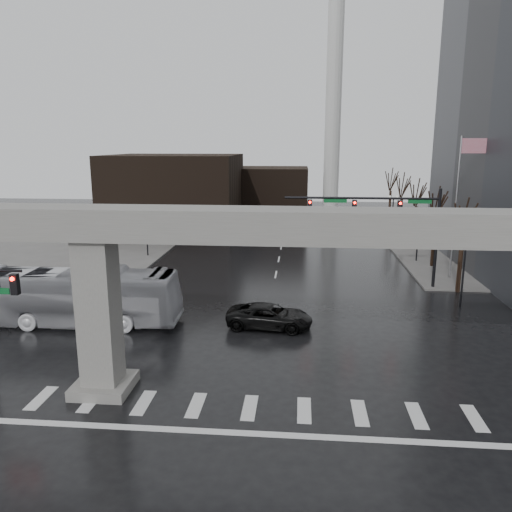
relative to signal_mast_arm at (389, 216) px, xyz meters
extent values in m
plane|color=black|center=(-8.99, -18.80, -5.83)|extent=(160.00, 160.00, 0.00)
cube|color=slate|center=(-34.99, 17.20, -5.75)|extent=(28.00, 36.00, 0.15)
cube|color=gray|center=(-8.99, -18.80, 2.17)|extent=(48.00, 2.20, 1.40)
cube|color=gray|center=(-15.99, -18.80, -2.18)|extent=(1.60, 1.60, 7.30)
cube|color=gray|center=(-15.99, -18.80, -5.58)|extent=(2.60, 2.60, 0.50)
cube|color=black|center=(-22.99, 23.20, -0.83)|extent=(16.00, 14.00, 10.00)
cube|color=black|center=(-10.99, 33.20, -1.83)|extent=(10.00, 10.00, 8.00)
cylinder|color=silver|center=(-2.99, 27.20, 9.17)|extent=(2.00, 2.00, 30.00)
cylinder|color=gray|center=(-2.99, 27.20, -5.23)|extent=(3.60, 3.60, 1.20)
cylinder|color=black|center=(3.81, 0.00, -1.83)|extent=(0.24, 0.24, 8.00)
cylinder|color=black|center=(-2.19, 0.00, 1.37)|extent=(12.00, 0.18, 0.18)
cube|color=black|center=(0.81, 0.00, 0.72)|extent=(0.35, 0.30, 1.00)
cube|color=black|center=(-2.69, 0.00, 0.72)|extent=(0.35, 0.30, 1.00)
cube|color=black|center=(-6.19, 0.00, 0.72)|extent=(0.35, 0.30, 1.00)
sphere|color=#FF0C05|center=(0.81, -0.18, 1.02)|extent=(0.20, 0.20, 0.20)
cube|color=#0D5E28|center=(2.31, 0.00, 1.17)|extent=(1.80, 0.05, 0.35)
cube|color=#0D5E28|center=(-4.19, 0.00, 1.17)|extent=(1.80, 0.05, 0.35)
cylinder|color=black|center=(-20.79, -18.30, -0.23)|extent=(2.00, 0.14, 0.14)
cube|color=black|center=(-20.19, -18.30, -0.88)|extent=(0.35, 0.30, 1.00)
cylinder|color=silver|center=(6.01, 3.20, 0.17)|extent=(0.12, 0.12, 12.00)
cube|color=#B6132F|center=(7.01, 3.20, 5.37)|extent=(2.00, 0.03, 1.20)
cylinder|color=black|center=(4.51, -4.80, -3.43)|extent=(0.14, 0.14, 4.80)
cube|color=black|center=(4.51, -4.80, -1.08)|extent=(0.90, 0.06, 0.06)
sphere|color=silver|center=(4.06, -4.80, -0.88)|extent=(0.32, 0.32, 0.32)
sphere|color=silver|center=(4.96, -4.80, -0.88)|extent=(0.32, 0.32, 0.32)
cylinder|color=black|center=(4.51, 9.20, -3.43)|extent=(0.14, 0.14, 4.80)
cube|color=black|center=(4.51, 9.20, -1.08)|extent=(0.90, 0.06, 0.06)
sphere|color=silver|center=(4.06, 9.20, -0.88)|extent=(0.32, 0.32, 0.32)
sphere|color=silver|center=(4.96, 9.20, -0.88)|extent=(0.32, 0.32, 0.32)
cylinder|color=black|center=(4.51, 23.20, -3.43)|extent=(0.14, 0.14, 4.80)
cube|color=black|center=(4.51, 23.20, -1.08)|extent=(0.90, 0.06, 0.06)
sphere|color=silver|center=(4.06, 23.20, -0.88)|extent=(0.32, 0.32, 0.32)
sphere|color=silver|center=(4.96, 23.20, -0.88)|extent=(0.32, 0.32, 0.32)
cylinder|color=black|center=(-22.49, -4.80, -3.43)|extent=(0.14, 0.14, 4.80)
cube|color=black|center=(-22.49, -4.80, -1.08)|extent=(0.90, 0.06, 0.06)
sphere|color=silver|center=(-22.94, -4.80, -0.88)|extent=(0.32, 0.32, 0.32)
sphere|color=silver|center=(-22.04, -4.80, -0.88)|extent=(0.32, 0.32, 0.32)
cylinder|color=black|center=(-22.49, 9.20, -3.43)|extent=(0.14, 0.14, 4.80)
cube|color=black|center=(-22.49, 9.20, -1.08)|extent=(0.90, 0.06, 0.06)
sphere|color=silver|center=(-22.94, 9.20, -0.88)|extent=(0.32, 0.32, 0.32)
sphere|color=silver|center=(-22.04, 9.20, -0.88)|extent=(0.32, 0.32, 0.32)
cylinder|color=black|center=(-22.49, 23.20, -3.43)|extent=(0.14, 0.14, 4.80)
cube|color=black|center=(-22.49, 23.20, -1.08)|extent=(0.90, 0.06, 0.06)
sphere|color=silver|center=(-22.94, 23.20, -0.88)|extent=(0.32, 0.32, 0.32)
sphere|color=silver|center=(-22.04, 23.20, -0.88)|extent=(0.32, 0.32, 0.32)
cylinder|color=black|center=(5.51, -0.80, -3.55)|extent=(0.34, 0.34, 4.55)
cylinder|color=black|center=(5.51, -0.80, 0.18)|extent=(0.12, 1.52, 2.98)
cylinder|color=black|center=(6.01, -0.55, -0.05)|extent=(0.83, 1.14, 2.51)
cylinder|color=black|center=(5.51, 7.20, -3.50)|extent=(0.34, 0.34, 4.66)
cylinder|color=black|center=(5.51, 7.20, 0.32)|extent=(0.12, 1.55, 3.05)
cylinder|color=black|center=(6.01, 7.45, 0.08)|extent=(0.85, 1.16, 2.57)
cylinder|color=black|center=(5.51, 15.20, -3.45)|extent=(0.34, 0.34, 4.76)
cylinder|color=black|center=(5.51, 15.20, 0.46)|extent=(0.12, 1.59, 3.11)
cylinder|color=black|center=(6.01, 15.45, 0.22)|extent=(0.86, 1.18, 2.62)
cylinder|color=black|center=(5.51, 23.20, -3.40)|extent=(0.34, 0.34, 4.87)
cylinder|color=black|center=(5.51, 23.20, 0.60)|extent=(0.12, 1.62, 3.18)
cylinder|color=black|center=(6.01, 23.45, 0.35)|extent=(0.88, 1.20, 2.68)
cylinder|color=black|center=(5.51, 31.20, -3.34)|extent=(0.34, 0.34, 4.97)
cylinder|color=black|center=(5.51, 31.20, 0.74)|extent=(0.12, 1.65, 3.25)
cylinder|color=black|center=(6.01, 31.45, 0.48)|extent=(0.89, 1.23, 2.74)
imported|color=black|center=(-8.74, -9.92, -5.08)|extent=(5.58, 2.93, 1.50)
imported|color=silver|center=(-21.13, -10.37, -3.98)|extent=(13.38, 3.58, 3.70)
camera|label=1|loc=(-6.93, -39.67, 5.56)|focal=35.00mm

